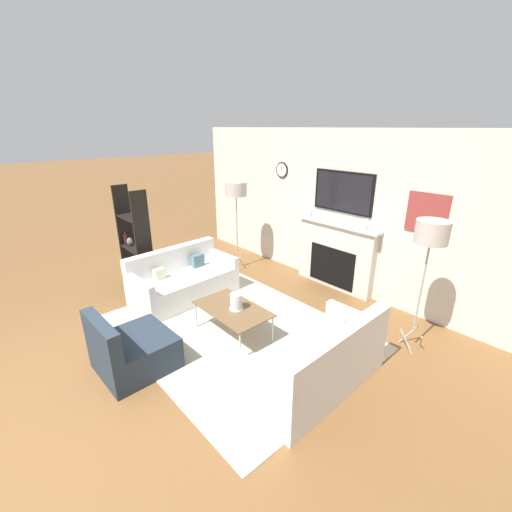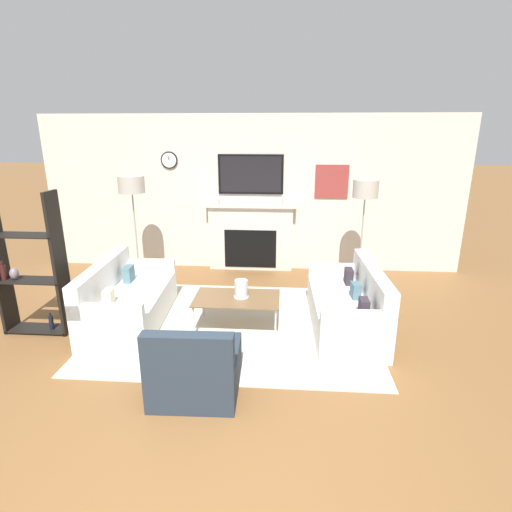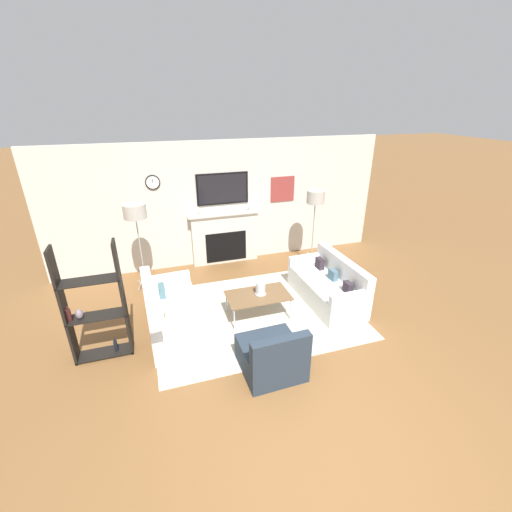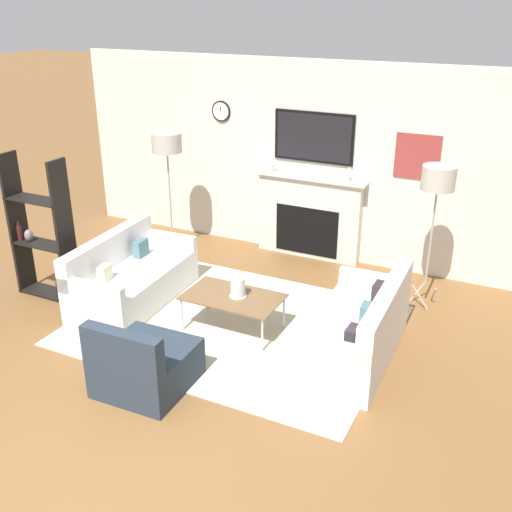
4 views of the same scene
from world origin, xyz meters
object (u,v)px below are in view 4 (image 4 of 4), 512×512
Objects in this scene: couch_left at (131,279)px; armchair at (144,365)px; hurricane_candle at (238,288)px; floor_lamp_right at (438,180)px; coffee_table at (233,298)px; floor_lamp_left at (167,144)px; couch_right at (358,332)px; shelf_unit at (41,233)px.

couch_left is 1.86m from armchair.
floor_lamp_right is (1.73, 1.53, 1.04)m from hurricane_candle.
coffee_table is 0.61× the size of floor_lamp_left.
couch_right is 1.99× the size of armchair.
coffee_table is 2.52m from shelf_unit.
hurricane_candle is at bearing -2.16° from couch_left.
couch_right is at bearing -24.46° from floor_lamp_left.
floor_lamp_right reaches higher than couch_left.
shelf_unit reaches higher than floor_lamp_left.
armchair is (-1.64, -1.41, -0.04)m from couch_right.
floor_lamp_left is at bearing 139.69° from coffee_table.
floor_lamp_left reaches higher than floor_lamp_right.
couch_right is at bearing -104.46° from floor_lamp_right.
shelf_unit is (-1.02, -0.34, 0.54)m from couch_left.
armchair is 3.56m from floor_lamp_left.
couch_right is at bearing 2.57° from hurricane_candle.
couch_left is 1.46m from coffee_table.
shelf_unit reaches higher than armchair.
shelf_unit is (-2.24, 1.07, 0.57)m from armchair.
coffee_table is at bearing -155.50° from hurricane_candle.
floor_lamp_left is at bearing 104.43° from couch_left.
shelf_unit is at bearing -174.11° from coffee_table.
couch_left is at bearing 130.90° from armchair.
floor_lamp_right reaches higher than armchair.
hurricane_candle is 2.66m from floor_lamp_left.
shelf_unit is (-2.53, -0.28, 0.30)m from hurricane_candle.
couch_left is 0.99× the size of floor_lamp_left.
floor_lamp_left is at bearing 140.92° from hurricane_candle.
shelf_unit is at bearing -173.69° from hurricane_candle.
couch_left is at bearing 18.24° from shelf_unit.
floor_lamp_left reaches higher than couch_left.
couch_right reaches higher than hurricane_candle.
hurricane_candle is at bearing 24.50° from coffee_table.
couch_right is 3.78m from floor_lamp_left.
couch_left is 1.53m from hurricane_candle.
hurricane_candle is at bearing 77.97° from armchair.
armchair is 0.48× the size of shelf_unit.
shelf_unit is (-3.88, -0.34, 0.53)m from couch_right.
couch_right is (2.86, 0.00, 0.01)m from couch_left.
coffee_table is at bearing 79.95° from armchair.
coffee_table is 0.14m from hurricane_candle.
couch_right is 1.58× the size of coffee_table.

